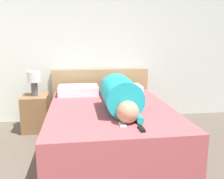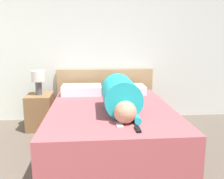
{
  "view_description": "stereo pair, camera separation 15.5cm",
  "coord_description": "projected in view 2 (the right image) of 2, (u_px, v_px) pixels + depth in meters",
  "views": [
    {
      "loc": [
        -0.22,
        -0.11,
        1.34
      ],
      "look_at": [
        0.17,
        2.64,
        0.77
      ],
      "focal_mm": 40.0,
      "sensor_mm": 36.0,
      "label": 1
    },
    {
      "loc": [
        -0.07,
        -0.13,
        1.34
      ],
      "look_at": [
        0.17,
        2.64,
        0.77
      ],
      "focal_mm": 40.0,
      "sensor_mm": 36.0,
      "label": 2
    }
  ],
  "objects": [
    {
      "name": "tv_remote",
      "position": [
        138.0,
        129.0,
        2.27
      ],
      "size": [
        0.04,
        0.15,
        0.02
      ],
      "color": "black",
      "rests_on": "bed"
    },
    {
      "name": "headboard",
      "position": [
        105.0,
        94.0,
        4.19
      ],
      "size": [
        1.59,
        0.04,
        0.84
      ],
      "color": "tan",
      "rests_on": "ground_plane"
    },
    {
      "name": "wall_back",
      "position": [
        94.0,
        41.0,
        4.06
      ],
      "size": [
        5.57,
        0.06,
        2.6
      ],
      "color": "silver",
      "rests_on": "ground_plane"
    },
    {
      "name": "table_lamp",
      "position": [
        38.0,
        79.0,
        3.66
      ],
      "size": [
        0.19,
        0.19,
        0.36
      ],
      "color": "#4C4C51",
      "rests_on": "nightstand"
    },
    {
      "name": "bed",
      "position": [
        111.0,
        127.0,
        3.09
      ],
      "size": [
        1.47,
        2.01,
        0.52
      ],
      "color": "#A84C51",
      "rests_on": "ground_plane"
    },
    {
      "name": "cell_phone",
      "position": [
        120.0,
        125.0,
        2.39
      ],
      "size": [
        0.06,
        0.13,
        0.01
      ],
      "color": "#B2B7BC",
      "rests_on": "bed"
    },
    {
      "name": "person_lying",
      "position": [
        119.0,
        94.0,
        2.98
      ],
      "size": [
        0.4,
        1.65,
        0.4
      ],
      "color": "tan",
      "rests_on": "bed"
    },
    {
      "name": "pillow_near_headboard",
      "position": [
        82.0,
        90.0,
        3.73
      ],
      "size": [
        0.58,
        0.38,
        0.13
      ],
      "color": "white",
      "rests_on": "bed"
    },
    {
      "name": "pillow_second",
      "position": [
        126.0,
        89.0,
        3.79
      ],
      "size": [
        0.55,
        0.38,
        0.12
      ],
      "color": "white",
      "rests_on": "bed"
    },
    {
      "name": "nightstand",
      "position": [
        40.0,
        111.0,
        3.76
      ],
      "size": [
        0.37,
        0.45,
        0.52
      ],
      "color": "brown",
      "rests_on": "ground_plane"
    }
  ]
}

